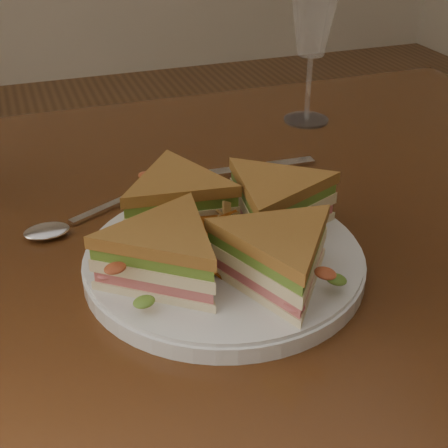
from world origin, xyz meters
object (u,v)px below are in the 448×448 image
at_px(wine_glass, 313,21).
at_px(knife, 229,172).
at_px(plate, 224,261).
at_px(spoon, 65,224).
at_px(table, 191,295).
at_px(sandwich_wedges, 224,229).

bearing_deg(wine_glass, knife, -142.85).
xyz_separation_m(plate, spoon, (-0.13, 0.13, -0.00)).
relative_size(table, spoon, 7.11).
bearing_deg(wine_glass, sandwich_wedges, -127.28).
height_order(spoon, knife, spoon).
relative_size(table, wine_glass, 5.83).
relative_size(sandwich_wedges, knife, 1.39).
bearing_deg(spoon, sandwich_wedges, -70.98).
bearing_deg(plate, spoon, 136.14).
bearing_deg(spoon, knife, -9.77).
xyz_separation_m(plate, wine_glass, (0.25, 0.33, 0.14)).
xyz_separation_m(spoon, knife, (0.21, 0.07, -0.00)).
height_order(table, plate, plate).
relative_size(table, sandwich_wedges, 4.01).
distance_m(sandwich_wedges, spoon, 0.19).
bearing_deg(knife, table, -127.58).
bearing_deg(plate, sandwich_wedges, 0.00).
distance_m(table, wine_glass, 0.42).
distance_m(table, spoon, 0.17).
height_order(table, wine_glass, wine_glass).
bearing_deg(knife, plate, -108.94).
distance_m(table, plate, 0.14).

